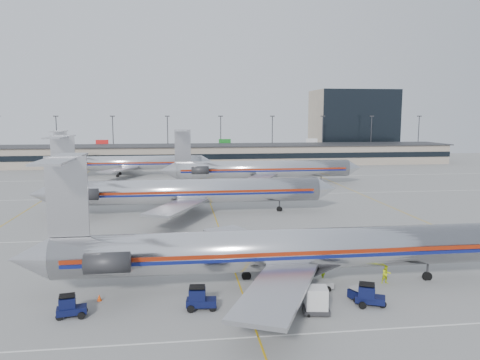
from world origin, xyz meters
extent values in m
plane|color=gray|center=(0.00, 0.00, 0.00)|extent=(260.00, 260.00, 0.00)
cube|color=silver|center=(0.00, 10.00, 0.01)|extent=(160.00, 0.15, 0.02)
cube|color=gray|center=(0.00, 98.00, 3.00)|extent=(160.00, 16.00, 6.00)
cube|color=black|center=(0.00, 89.90, 3.20)|extent=(160.00, 0.20, 1.60)
cube|color=#2D2D30|center=(0.00, 98.00, 6.10)|extent=(162.00, 17.00, 0.30)
cylinder|color=#38383D|center=(-45.00, 112.00, 7.50)|extent=(0.30, 0.30, 15.00)
cube|color=#2D2D30|center=(-45.00, 112.00, 15.10)|extent=(1.60, 0.40, 0.35)
cylinder|color=#38383D|center=(-27.00, 112.00, 7.50)|extent=(0.30, 0.30, 15.00)
cube|color=#2D2D30|center=(-27.00, 112.00, 15.10)|extent=(1.60, 0.40, 0.35)
cylinder|color=#38383D|center=(-9.00, 112.00, 7.50)|extent=(0.30, 0.30, 15.00)
cube|color=#2D2D30|center=(-9.00, 112.00, 15.10)|extent=(1.60, 0.40, 0.35)
cylinder|color=#38383D|center=(9.00, 112.00, 7.50)|extent=(0.30, 0.30, 15.00)
cube|color=#2D2D30|center=(9.00, 112.00, 15.10)|extent=(1.60, 0.40, 0.35)
cylinder|color=#38383D|center=(27.00, 112.00, 7.50)|extent=(0.30, 0.30, 15.00)
cube|color=#2D2D30|center=(27.00, 112.00, 15.10)|extent=(1.60, 0.40, 0.35)
cylinder|color=#38383D|center=(45.00, 112.00, 7.50)|extent=(0.30, 0.30, 15.00)
cube|color=#2D2D30|center=(45.00, 112.00, 15.10)|extent=(1.60, 0.40, 0.35)
cylinder|color=#38383D|center=(63.00, 112.00, 7.50)|extent=(0.30, 0.30, 15.00)
cube|color=#2D2D30|center=(63.00, 112.00, 15.10)|extent=(1.60, 0.40, 0.35)
cylinder|color=#38383D|center=(81.00, 112.00, 7.50)|extent=(0.30, 0.30, 15.00)
cube|color=#2D2D30|center=(81.00, 112.00, 15.10)|extent=(1.60, 0.40, 0.35)
cube|color=tan|center=(62.00, 128.00, 12.50)|extent=(30.00, 20.00, 25.00)
cylinder|color=silver|center=(3.79, -8.85, 3.45)|extent=(39.42, 3.65, 3.65)
cone|color=#ACACB1|center=(-17.69, -8.85, 3.45)|extent=(3.55, 3.65, 3.65)
cube|color=maroon|center=(3.79, -10.68, 3.60)|extent=(37.45, 0.05, 0.34)
cube|color=#0C1558|center=(3.79, -10.68, 3.20)|extent=(37.45, 0.05, 0.28)
cube|color=#ACACB1|center=(1.82, -1.95, 2.46)|extent=(9.17, 13.36, 0.32)
cube|color=#ACACB1|center=(1.82, -15.75, 2.46)|extent=(9.17, 13.36, 0.32)
cube|color=#ACACB1|center=(-14.44, -8.85, 8.62)|extent=(3.35, 0.25, 6.70)
cube|color=#ACACB1|center=(-14.74, -8.85, 11.78)|extent=(2.37, 10.35, 0.18)
cylinder|color=#2D2D30|center=(-10.99, -6.04, 3.75)|extent=(3.55, 1.68, 1.68)
cylinder|color=#2D2D30|center=(-10.99, -11.66, 3.75)|extent=(3.55, 1.68, 1.68)
cylinder|color=#2D2D30|center=(17.59, -8.85, 0.81)|extent=(0.20, 0.20, 1.63)
cylinder|color=#2D2D30|center=(0.83, -11.21, 0.81)|extent=(0.20, 0.20, 1.63)
cylinder|color=#2D2D30|center=(0.83, -6.48, 0.81)|extent=(0.20, 0.20, 1.63)
cylinder|color=black|center=(17.59, -8.85, 0.34)|extent=(0.89, 0.30, 0.89)
cylinder|color=silver|center=(-3.62, 24.05, 3.56)|extent=(40.66, 3.76, 3.76)
cone|color=silver|center=(18.33, 24.05, 3.56)|extent=(3.25, 3.76, 3.76)
cone|color=#ACACB1|center=(-25.78, 24.05, 3.56)|extent=(3.66, 3.76, 3.76)
cube|color=maroon|center=(-3.62, 22.16, 3.71)|extent=(38.63, 0.05, 0.36)
cube|color=#0C1558|center=(-3.62, 22.16, 3.30)|extent=(38.63, 0.05, 0.28)
cube|color=#ACACB1|center=(-5.66, 31.17, 2.54)|extent=(9.45, 13.78, 0.33)
cube|color=#ACACB1|center=(-5.66, 16.94, 2.54)|extent=(9.45, 13.78, 0.33)
cube|color=#ACACB1|center=(-22.43, 24.05, 8.89)|extent=(3.46, 0.25, 6.91)
cube|color=#ACACB1|center=(-22.73, 24.05, 12.15)|extent=(2.44, 10.67, 0.18)
cylinder|color=#2D2D30|center=(-18.87, 26.95, 3.86)|extent=(3.66, 1.73, 1.73)
cylinder|color=#2D2D30|center=(-18.87, 21.15, 3.86)|extent=(3.66, 1.73, 1.73)
cylinder|color=#2D2D30|center=(10.61, 24.05, 0.84)|extent=(0.20, 0.20, 1.68)
cylinder|color=#2D2D30|center=(-6.67, 21.61, 0.84)|extent=(0.20, 0.20, 1.68)
cylinder|color=#2D2D30|center=(-6.67, 26.49, 0.84)|extent=(0.20, 0.20, 1.68)
cylinder|color=black|center=(10.61, 24.05, 0.36)|extent=(0.91, 0.30, 0.91)
cylinder|color=silver|center=(13.24, 52.85, 3.54)|extent=(38.43, 3.74, 3.74)
cone|color=silver|center=(34.08, 52.85, 3.54)|extent=(3.24, 3.74, 3.74)
cone|color=#ACACB1|center=(-7.79, 52.85, 3.54)|extent=(3.64, 3.74, 3.74)
cube|color=maroon|center=(13.24, 50.97, 3.69)|extent=(36.51, 0.05, 0.35)
cube|color=#0C1558|center=(13.24, 50.97, 3.29)|extent=(36.51, 0.05, 0.28)
cube|color=#ACACB1|center=(11.22, 59.93, 2.53)|extent=(9.41, 13.71, 0.32)
cube|color=#ACACB1|center=(11.22, 45.77, 2.53)|extent=(9.41, 13.71, 0.32)
cube|color=#ACACB1|center=(-4.46, 52.85, 8.85)|extent=(3.44, 0.25, 6.88)
cube|color=#ACACB1|center=(-4.76, 52.85, 12.09)|extent=(2.43, 10.62, 0.18)
cylinder|color=#2D2D30|center=(-0.92, 55.73, 3.84)|extent=(3.64, 1.72, 1.72)
cylinder|color=#2D2D30|center=(-0.92, 49.97, 3.84)|extent=(3.64, 1.72, 1.72)
cylinder|color=#2D2D30|center=(26.39, 52.85, 0.83)|extent=(0.20, 0.20, 1.67)
cylinder|color=#2D2D30|center=(10.21, 50.42, 0.83)|extent=(0.20, 0.20, 1.67)
cylinder|color=#2D2D30|center=(10.21, 55.28, 0.83)|extent=(0.20, 0.20, 1.67)
cylinder|color=black|center=(26.39, 52.85, 0.35)|extent=(0.91, 0.30, 0.91)
cylinder|color=silver|center=(-17.72, 72.82, 3.34)|extent=(36.31, 3.54, 3.54)
cone|color=silver|center=(1.96, 72.82, 3.34)|extent=(3.06, 3.54, 3.54)
cone|color=#ACACB1|center=(-37.60, 72.82, 3.34)|extent=(3.44, 3.54, 3.54)
cube|color=maroon|center=(-17.72, 71.04, 3.49)|extent=(34.49, 0.05, 0.33)
cube|color=#0C1558|center=(-17.72, 71.04, 3.11)|extent=(34.49, 0.05, 0.27)
cube|color=#ACACB1|center=(-19.64, 79.50, 2.39)|extent=(8.89, 12.95, 0.31)
cube|color=#ACACB1|center=(-19.64, 66.13, 2.39)|extent=(8.89, 12.95, 0.31)
cube|color=#ACACB1|center=(-34.44, 72.82, 8.36)|extent=(3.25, 0.24, 6.50)
cube|color=#ACACB1|center=(-34.73, 72.82, 11.42)|extent=(2.29, 10.03, 0.17)
cylinder|color=#2D2D30|center=(-31.10, 75.54, 3.63)|extent=(3.44, 1.62, 1.62)
cylinder|color=#2D2D30|center=(-31.10, 70.09, 3.63)|extent=(3.44, 1.62, 1.62)
cylinder|color=#2D2D30|center=(-5.30, 72.82, 0.79)|extent=(0.19, 0.19, 1.58)
cylinder|color=#2D2D30|center=(-20.59, 70.52, 0.79)|extent=(0.19, 0.19, 1.58)
cylinder|color=#2D2D30|center=(-20.59, 75.11, 0.79)|extent=(0.19, 0.19, 1.58)
cylinder|color=black|center=(-5.30, 72.82, 0.33)|extent=(0.86, 0.29, 0.86)
cube|color=black|center=(-13.56, -13.01, 0.55)|extent=(2.34, 1.45, 0.50)
cube|color=black|center=(-13.85, -13.01, 1.14)|extent=(1.35, 1.19, 0.90)
cube|color=black|center=(-13.85, -13.01, 1.74)|extent=(1.29, 1.13, 0.08)
cylinder|color=black|center=(-12.76, -12.51, 0.28)|extent=(0.56, 0.18, 0.56)
cylinder|color=black|center=(-12.76, -13.50, 0.28)|extent=(0.56, 0.18, 0.56)
cylinder|color=black|center=(-14.35, -12.51, 0.28)|extent=(0.56, 0.18, 0.56)
cylinder|color=black|center=(-14.35, -13.50, 0.28)|extent=(0.56, 0.18, 0.56)
cube|color=black|center=(-3.68, -12.84, 0.59)|extent=(2.47, 1.39, 0.54)
cube|color=black|center=(-4.00, -12.84, 1.24)|extent=(1.38, 1.19, 0.97)
cube|color=black|center=(-4.00, -12.84, 1.89)|extent=(1.32, 1.13, 0.09)
cylinder|color=black|center=(-2.82, -12.31, 0.30)|extent=(0.60, 0.19, 0.60)
cylinder|color=black|center=(-2.82, -13.38, 0.30)|extent=(0.60, 0.19, 0.60)
cylinder|color=black|center=(-4.54, -12.31, 0.30)|extent=(0.60, 0.19, 0.60)
cylinder|color=black|center=(-4.54, -13.38, 0.30)|extent=(0.60, 0.19, 0.60)
cube|color=black|center=(9.86, -13.91, 0.58)|extent=(2.60, 2.01, 0.53)
cube|color=black|center=(9.54, -13.91, 1.22)|extent=(1.59, 1.48, 0.95)
cube|color=black|center=(9.54, -13.91, 1.85)|extent=(1.52, 1.41, 0.08)
cylinder|color=black|center=(10.71, -13.38, 0.30)|extent=(0.59, 0.19, 0.59)
cylinder|color=black|center=(10.71, -14.44, 0.30)|extent=(0.59, 0.19, 0.59)
cylinder|color=black|center=(9.01, -13.38, 0.30)|extent=(0.59, 0.19, 0.59)
cylinder|color=black|center=(9.01, -14.44, 0.30)|extent=(0.59, 0.19, 0.59)
cube|color=black|center=(3.51, -12.47, 0.52)|extent=(2.08, 1.71, 0.66)
cube|color=gray|center=(3.51, -12.47, 0.99)|extent=(2.08, 1.71, 0.06)
cylinder|color=black|center=(4.17, -11.95, 0.17)|extent=(0.34, 0.13, 0.34)
cylinder|color=black|center=(4.17, -12.99, 0.17)|extent=(0.34, 0.13, 0.34)
cylinder|color=black|center=(2.85, -11.95, 0.17)|extent=(0.34, 0.13, 0.34)
cylinder|color=black|center=(2.85, -12.99, 0.17)|extent=(0.34, 0.13, 0.34)
cube|color=black|center=(9.65, -12.53, 0.55)|extent=(2.27, 1.97, 0.70)
cube|color=gray|center=(9.65, -12.53, 1.06)|extent=(2.27, 1.97, 0.06)
cylinder|color=black|center=(10.36, -11.98, 0.18)|extent=(0.36, 0.14, 0.36)
cylinder|color=black|center=(10.36, -13.08, 0.18)|extent=(0.36, 0.14, 0.36)
cylinder|color=black|center=(8.95, -11.98, 0.18)|extent=(0.36, 0.14, 0.36)
cylinder|color=black|center=(8.95, -13.08, 0.18)|extent=(0.36, 0.14, 0.36)
cube|color=#2D2D30|center=(5.13, -14.72, 0.28)|extent=(2.23, 1.95, 0.33)
cube|color=silver|center=(5.13, -14.72, 1.27)|extent=(1.88, 1.79, 1.66)
cylinder|color=black|center=(5.91, -14.06, 0.13)|extent=(0.27, 0.13, 0.27)
cylinder|color=black|center=(5.91, -15.38, 0.13)|extent=(0.27, 0.13, 0.27)
cylinder|color=black|center=(4.36, -14.06, 0.13)|extent=(0.27, 0.13, 0.27)
cylinder|color=black|center=(4.36, -15.38, 0.13)|extent=(0.27, 0.13, 0.27)
cube|color=gray|center=(6.10, -10.01, 0.47)|extent=(3.89, 1.84, 0.52)
cube|color=#2D2D30|center=(6.72, -10.01, 1.67)|extent=(3.89, 1.43, 1.34)
cylinder|color=black|center=(7.45, -9.44, 0.26)|extent=(0.52, 0.17, 0.52)
cylinder|color=black|center=(7.45, -10.59, 0.26)|extent=(0.52, 0.17, 0.52)
cylinder|color=black|center=(4.75, -9.44, 0.26)|extent=(0.52, 0.17, 0.52)
cylinder|color=black|center=(4.75, -10.59, 0.26)|extent=(0.52, 0.17, 0.52)
imported|color=#93C913|center=(8.03, -7.36, 0.93)|extent=(0.73, 0.81, 1.86)
imported|color=#D1E615|center=(13.35, -9.26, 0.90)|extent=(0.89, 0.70, 1.81)
cone|color=#E84407|center=(10.68, -12.86, 0.28)|extent=(0.44, 0.44, 0.57)
cone|color=#E84407|center=(-12.01, -10.01, 0.28)|extent=(0.53, 0.53, 0.55)
camera|label=1|loc=(-5.21, -48.27, 15.24)|focal=35.00mm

